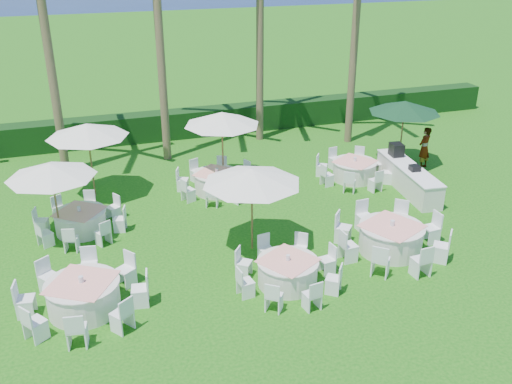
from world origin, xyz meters
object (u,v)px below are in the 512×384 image
banquet_table_b (288,271)px  buffet_table (408,177)px  banquet_table_e (217,181)px  umbrella_a (51,170)px  umbrella_green (405,107)px  banquet_table_a (83,295)px  banquet_table_d (81,221)px  staff_person (424,148)px  umbrella_b (252,176)px  umbrella_d (222,119)px  umbrella_c (87,130)px  banquet_table_c (391,238)px  banquet_table_f (354,170)px

banquet_table_b → buffet_table: (6.35, 4.38, 0.10)m
banquet_table_e → umbrella_a: 6.00m
umbrella_green → banquet_table_a: bearing=-154.0°
banquet_table_e → buffet_table: (6.58, -1.99, 0.10)m
banquet_table_d → staff_person: staff_person is taller
banquet_table_e → umbrella_b: bearing=-91.0°
banquet_table_b → buffet_table: buffet_table is taller
banquet_table_d → banquet_table_b: bearing=-43.5°
banquet_table_b → umbrella_d: umbrella_d is taller
umbrella_b → umbrella_green: bearing=30.6°
banquet_table_b → banquet_table_e: bearing=92.0°
umbrella_d → umbrella_green: (7.17, -0.42, -0.10)m
umbrella_a → umbrella_c: (1.20, 2.82, 0.22)m
banquet_table_c → umbrella_d: size_ratio=1.20×
banquet_table_f → umbrella_b: (-5.27, -3.75, 1.92)m
umbrella_b → staff_person: size_ratio=1.69×
umbrella_b → banquet_table_c: bearing=-20.4°
umbrella_a → umbrella_b: (5.32, -2.44, 0.08)m
umbrella_b → umbrella_green: (7.67, 4.53, 0.09)m
buffet_table → staff_person: size_ratio=2.34×
umbrella_d → umbrella_green: 7.19m
umbrella_a → umbrella_green: (12.99, 2.09, 0.17)m
banquet_table_b → banquet_table_d: 6.90m
umbrella_c → umbrella_d: size_ratio=1.01×
umbrella_b → buffet_table: umbrella_b is taller
banquet_table_e → umbrella_d: 2.24m
banquet_table_b → umbrella_a: 7.44m
banquet_table_a → banquet_table_f: bearing=27.7°
umbrella_green → banquet_table_b: bearing=-138.1°
banquet_table_a → banquet_table_b: bearing=-5.7°
umbrella_green → banquet_table_f: bearing=-162.1°
umbrella_a → staff_person: bearing=6.3°
banquet_table_e → staff_person: 8.32m
banquet_table_a → umbrella_d: umbrella_d is taller
banquet_table_d → buffet_table: size_ratio=0.71×
banquet_table_f → umbrella_a: (-10.59, -1.31, 1.84)m
banquet_table_b → banquet_table_c: banquet_table_c is taller
banquet_table_e → staff_person: size_ratio=1.68×
staff_person → umbrella_green: bearing=-63.8°
umbrella_c → umbrella_a: bearing=-113.2°
staff_person → banquet_table_d: bearing=-18.9°
banquet_table_a → umbrella_d: (5.33, 6.51, 2.07)m
banquet_table_a → umbrella_b: (4.83, 1.56, 1.89)m
umbrella_c → staff_person: 12.66m
banquet_table_b → buffet_table: bearing=34.6°
banquet_table_a → umbrella_c: size_ratio=1.14×
umbrella_green → buffet_table: size_ratio=0.71×
banquet_table_b → umbrella_green: (7.36, 6.60, 2.02)m
umbrella_green → staff_person: umbrella_green is taller
banquet_table_b → buffet_table: size_ratio=0.73×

